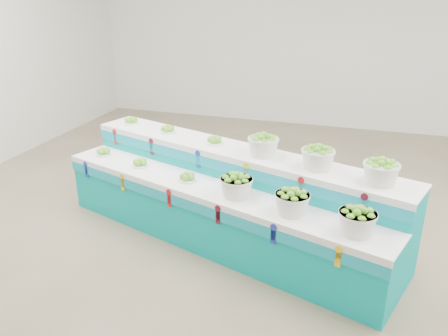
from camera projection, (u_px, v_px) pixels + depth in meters
The scene contains 15 objects.
ground at pixel (283, 246), 5.24m from camera, with size 10.00×10.00×0.00m, color brown.
back_wall at pixel (337, 27), 8.91m from camera, with size 10.00×10.00×0.00m, color silver.
display_stand at pixel (224, 197), 5.27m from camera, with size 4.15×1.07×1.02m, color #02A1A1, non-canonical shape.
plate_lower_left at pixel (104, 152), 5.93m from camera, with size 0.21×0.21×0.10m, color white.
plate_lower_mid at pixel (140, 163), 5.56m from camera, with size 0.21×0.21×0.10m, color white.
plate_lower_right at pixel (187, 177), 5.15m from camera, with size 0.21×0.21×0.10m, color white.
basket_lower_left at pixel (236, 185), 4.76m from camera, with size 0.34×0.34×0.25m, color silver, non-canonical shape.
basket_lower_mid at pixel (292, 201), 4.40m from camera, with size 0.34×0.34×0.25m, color silver, non-canonical shape.
basket_lower_right at pixel (357, 220), 4.05m from camera, with size 0.34×0.34×0.25m, color silver, non-canonical shape.
plate_upper_left at pixel (131, 120), 6.20m from camera, with size 0.21×0.21×0.10m, color white.
plate_upper_mid at pixel (168, 129), 5.84m from camera, with size 0.21×0.21×0.10m, color white.
plate_upper_right at pixel (215, 140), 5.43m from camera, with size 0.21×0.21×0.10m, color white.
basket_upper_left at pixel (263, 145), 5.03m from camera, with size 0.34×0.34×0.25m, color silver, non-canonical shape.
basket_upper_mid at pixel (318, 157), 4.68m from camera, with size 0.34×0.34×0.25m, color silver, non-canonical shape.
basket_upper_right at pixel (381, 171), 4.32m from camera, with size 0.34×0.34×0.25m, color silver, non-canonical shape.
Camera 1 is at (0.73, -4.52, 2.79)m, focal length 36.78 mm.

